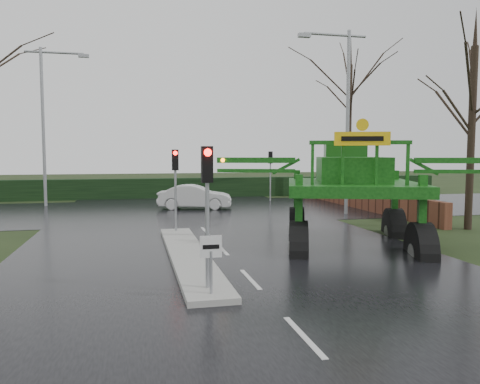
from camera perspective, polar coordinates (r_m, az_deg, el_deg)
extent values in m
plane|color=black|center=(12.65, 1.26, -10.68)|extent=(140.00, 140.00, 0.00)
cube|color=black|center=(22.28, -5.04, -3.98)|extent=(14.00, 80.00, 0.02)
cube|color=black|center=(28.18, -6.71, -2.17)|extent=(80.00, 12.00, 0.02)
cube|color=gray|center=(15.27, -6.31, -7.69)|extent=(1.20, 10.00, 0.16)
cube|color=black|center=(36.04, -8.09, 0.49)|extent=(44.00, 0.90, 1.50)
cube|color=#592D1E|center=(31.04, 12.93, -0.53)|extent=(0.40, 20.00, 1.20)
cylinder|color=gray|center=(10.80, -3.56, -9.80)|extent=(0.07, 0.07, 1.00)
cube|color=silver|center=(10.67, -3.57, -6.67)|extent=(0.50, 0.04, 0.50)
cube|color=black|center=(10.65, -3.56, -6.69)|extent=(0.38, 0.01, 0.10)
cylinder|color=gray|center=(11.07, -4.01, -3.63)|extent=(0.10, 0.10, 3.50)
cube|color=black|center=(10.96, -4.05, 3.37)|extent=(0.26, 0.22, 0.85)
sphere|color=#FF0C07|center=(10.83, -3.95, 4.84)|extent=(0.18, 0.18, 0.18)
cylinder|color=gray|center=(19.46, -7.87, -0.08)|extent=(0.10, 0.10, 3.50)
cube|color=black|center=(19.40, -7.91, 3.89)|extent=(0.26, 0.22, 0.85)
sphere|color=#FF0C07|center=(19.27, -7.89, 4.72)|extent=(0.18, 0.18, 0.18)
cylinder|color=gray|center=(33.25, 3.72, 1.90)|extent=(0.10, 0.10, 3.50)
cube|color=black|center=(33.21, 3.74, 4.23)|extent=(0.26, 0.22, 0.85)
sphere|color=#FF0C07|center=(33.33, 3.67, 4.71)|extent=(0.18, 0.18, 0.18)
cylinder|color=gray|center=(26.50, 12.97, 8.13)|extent=(0.20, 0.20, 10.00)
cylinder|color=gray|center=(26.87, 11.55, 18.25)|extent=(3.52, 0.14, 0.14)
cube|color=gray|center=(26.19, 7.84, 18.39)|extent=(0.65, 0.30, 0.20)
cylinder|color=gray|center=(32.34, -22.86, 7.23)|extent=(0.20, 0.20, 10.00)
cylinder|color=gray|center=(32.79, -21.70, 15.51)|extent=(3.52, 0.14, 0.14)
cube|color=gray|center=(32.56, -18.52, 15.46)|extent=(0.65, 0.30, 0.20)
cylinder|color=black|center=(22.97, 26.36, 5.81)|extent=(0.32, 0.32, 8.00)
cone|color=black|center=(23.57, 26.79, 17.16)|extent=(0.24, 0.24, 2.00)
cylinder|color=black|center=(36.55, 13.19, 7.14)|extent=(0.32, 0.32, 10.00)
cone|color=black|center=(37.26, 13.36, 16.08)|extent=(0.24, 0.24, 2.50)
cylinder|color=black|center=(17.93, 0.62, -2.49)|extent=(1.30, 2.30, 2.22)
cylinder|color=#595B56|center=(17.93, 0.62, -2.49)|extent=(0.87, 0.95, 0.78)
cube|color=#0B400C|center=(17.81, 0.63, 1.95)|extent=(0.31, 0.31, 2.56)
cylinder|color=black|center=(18.01, 13.43, -2.59)|extent=(1.30, 2.30, 2.22)
cylinder|color=#595B56|center=(18.01, 13.43, -2.59)|extent=(0.87, 0.95, 0.78)
cube|color=#0B400C|center=(17.89, 13.51, 1.83)|extent=(0.31, 0.31, 2.56)
cylinder|color=black|center=(13.99, -0.92, -4.52)|extent=(1.30, 2.30, 2.22)
cylinder|color=#595B56|center=(13.99, -0.92, -4.52)|extent=(0.87, 0.95, 0.78)
cube|color=#0B400C|center=(13.84, -0.92, 1.17)|extent=(0.31, 0.31, 2.56)
cylinder|color=black|center=(14.09, 15.53, -4.63)|extent=(1.30, 2.30, 2.22)
cylinder|color=#595B56|center=(14.09, 15.53, -4.63)|extent=(0.87, 0.95, 0.78)
cube|color=#0B400C|center=(13.93, 15.65, 1.02)|extent=(0.31, 0.31, 2.56)
cube|color=#0B400C|center=(15.72, 7.25, 4.19)|extent=(6.15, 6.56, 0.39)
cube|color=#0B400C|center=(15.95, 7.25, 6.39)|extent=(3.39, 3.95, 1.00)
cube|color=#144810|center=(18.18, 7.11, 7.41)|extent=(2.01, 1.80, 1.45)
cube|color=#0B400C|center=(14.02, 7.47, 10.74)|extent=(3.20, 1.20, 0.13)
cube|color=#0B400C|center=(15.63, -5.97, 7.87)|extent=(2.80, 1.12, 0.20)
sphere|color=orange|center=(15.82, -10.43, 7.78)|extent=(0.16, 0.16, 0.16)
cube|color=#0B400C|center=(15.78, 20.47, 7.57)|extent=(2.80, 1.12, 0.20)
sphere|color=orange|center=(16.02, 24.84, 7.39)|extent=(0.16, 0.16, 0.16)
cube|color=yellow|center=(13.59, 7.53, 11.40)|extent=(1.71, 0.64, 0.44)
cube|color=black|center=(13.59, 7.53, 11.40)|extent=(1.27, 0.44, 0.16)
cylinder|color=yellow|center=(13.65, 7.55, 13.26)|extent=(0.39, 0.17, 0.40)
imported|color=silver|center=(28.61, -5.51, -2.07)|extent=(4.64, 2.55, 1.45)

